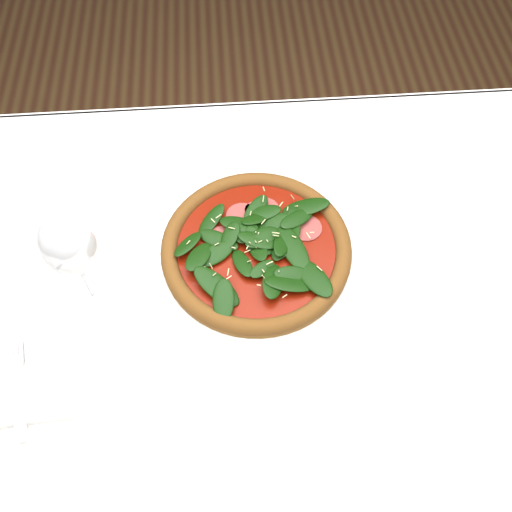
{
  "coord_description": "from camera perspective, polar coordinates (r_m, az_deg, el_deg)",
  "views": [
    {
      "loc": [
        -0.02,
        -0.38,
        1.48
      ],
      "look_at": [
        0.01,
        0.06,
        0.77
      ],
      "focal_mm": 40.0,
      "sensor_mm": 36.0,
      "label": 1
    }
  ],
  "objects": [
    {
      "name": "napkin",
      "position": [
        0.82,
        -22.41,
        -13.11
      ],
      "size": [
        0.15,
        0.08,
        0.01
      ],
      "primitive_type": "cube",
      "rotation": [
        0.0,
        0.0,
        0.07
      ],
      "color": "white",
      "rests_on": "dining_table"
    },
    {
      "name": "ground",
      "position": [
        1.53,
        -0.28,
        -17.52
      ],
      "size": [
        6.0,
        6.0,
        0.0
      ],
      "primitive_type": "plane",
      "color": "brown",
      "rests_on": "ground"
    },
    {
      "name": "wine_glass",
      "position": [
        0.75,
        -18.22,
        0.93
      ],
      "size": [
        0.07,
        0.07,
        0.18
      ],
      "color": "white",
      "rests_on": "dining_table"
    },
    {
      "name": "pizza",
      "position": [
        0.84,
        0.03,
        0.92
      ],
      "size": [
        0.37,
        0.37,
        0.04
      ],
      "rotation": [
        0.0,
        0.0,
        -0.42
      ],
      "color": "olive",
      "rests_on": "plate"
    },
    {
      "name": "plate",
      "position": [
        0.85,
        0.03,
        0.23
      ],
      "size": [
        0.33,
        0.33,
        0.01
      ],
      "color": "white",
      "rests_on": "dining_table"
    },
    {
      "name": "fork",
      "position": [
        0.82,
        -22.68,
        -11.18
      ],
      "size": [
        0.05,
        0.15,
        0.0
      ],
      "rotation": [
        0.0,
        0.0,
        0.19
      ],
      "color": "silver",
      "rests_on": "napkin"
    },
    {
      "name": "dining_table",
      "position": [
        0.91,
        -0.45,
        -7.21
      ],
      "size": [
        1.21,
        0.81,
        0.75
      ],
      "color": "white",
      "rests_on": "ground"
    }
  ]
}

